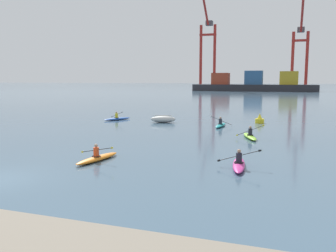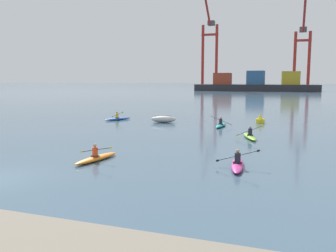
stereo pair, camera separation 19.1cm
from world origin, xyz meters
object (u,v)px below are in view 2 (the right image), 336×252
kayak_teal (221,125)px  kayak_magenta (237,164)px  kayak_blue (118,118)px  channel_buoy (260,120)px  container_barge (256,84)px  gantry_crane_west_mid (302,48)px  capsized_dinghy (164,119)px  kayak_lime (250,136)px  kayak_orange (96,158)px  gantry_crane_west (210,47)px

kayak_teal → kayak_magenta: bearing=-76.1°
kayak_blue → kayak_teal: (11.79, -1.79, 0.00)m
channel_buoy → kayak_blue: kayak_blue is taller
kayak_teal → container_barge: bearing=93.7°
container_barge → kayak_magenta: container_barge is taller
gantry_crane_west_mid → kayak_magenta: 137.37m
channel_buoy → kayak_teal: (-3.28, -4.02, -0.19)m
capsized_dinghy → kayak_blue: size_ratio=0.85×
kayak_lime → kayak_blue: bearing=153.1°
channel_buoy → kayak_magenta: channel_buoy is taller
kayak_blue → kayak_lime: (15.13, -7.69, 0.00)m
container_barge → kayak_blue: size_ratio=14.18×
container_barge → gantry_crane_west_mid: (16.39, 14.01, 14.20)m
kayak_blue → capsized_dinghy: bearing=-4.9°
kayak_lime → kayak_orange: bearing=-124.5°
gantry_crane_west_mid → kayak_orange: gantry_crane_west_mid is taller
kayak_lime → kayak_teal: kayak_lime is taller
container_barge → channel_buoy: size_ratio=46.42×
gantry_crane_west → kayak_blue: gantry_crane_west is taller
gantry_crane_west → kayak_lime: (31.54, -125.97, -18.31)m
gantry_crane_west → kayak_lime: gantry_crane_west is taller
gantry_crane_west_mid → kayak_lime: 128.13m
gantry_crane_west_mid → kayak_magenta: size_ratio=10.44×
kayak_blue → gantry_crane_west: bearing=97.9°
capsized_dinghy → kayak_orange: kayak_orange is taller
kayak_magenta → capsized_dinghy: bearing=121.2°
container_barge → capsized_dinghy: container_barge is taller
kayak_teal → channel_buoy: bearing=50.8°
gantry_crane_west_mid → kayak_teal: (-9.43, -121.01, -16.64)m
gantry_crane_west_mid → capsized_dinghy: size_ratio=12.93×
gantry_crane_west_mid → container_barge: bearing=-139.5°
kayak_blue → kayak_orange: (7.99, -18.07, 0.00)m
gantry_crane_west → kayak_lime: bearing=-75.9°
capsized_dinghy → channel_buoy: channel_buoy is taller
kayak_lime → kayak_magenta: (0.42, -9.34, 0.00)m
capsized_dinghy → kayak_teal: 6.39m
capsized_dinghy → kayak_orange: (2.45, -17.59, -0.18)m
channel_buoy → kayak_orange: size_ratio=0.29×
kayak_orange → capsized_dinghy: bearing=97.9°
capsized_dinghy → kayak_orange: size_ratio=0.81×
gantry_crane_west_mid → kayak_orange: 138.92m
kayak_teal → kayak_orange: kayak_teal is taller
gantry_crane_west → kayak_magenta: gantry_crane_west is taller
gantry_crane_west → kayak_orange: size_ratio=11.16×
channel_buoy → kayak_magenta: (0.48, -19.24, -0.19)m
kayak_teal → kayak_orange: 16.71m
capsized_dinghy → kayak_orange: bearing=-82.1°
gantry_crane_west → kayak_orange: (24.40, -136.35, -18.31)m
gantry_crane_west → capsized_dinghy: (21.95, -118.75, -18.13)m
capsized_dinghy → channel_buoy: 9.91m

